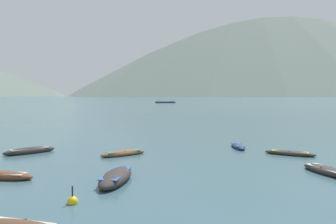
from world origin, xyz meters
The scene contains 12 objects.
ground_plane centered at (0.00, 1500.00, 0.00)m, with size 6000.00×6000.00×0.00m, color #385660.
mountain_1 centered at (-158.85, 1600.10, 133.16)m, with size 1169.06×1169.06×266.32m, color slate.
mountain_2 centered at (442.51, 1465.40, 287.88)m, with size 1702.34×1702.34×575.75m, color slate.
rowboat_0 centered at (-2.71, 10.81, 0.22)m, with size 1.90×4.00×0.71m.
rowboat_1 centered at (8.60, 11.92, 0.15)m, with size 1.73×3.33×0.49m.
rowboat_2 centered at (-9.99, 18.79, 0.18)m, with size 3.50×3.04×0.56m.
rowboat_3 centered at (-8.53, 11.62, 0.15)m, with size 3.37×1.56×0.48m.
rowboat_4 centered at (8.93, 17.22, 0.13)m, with size 3.43×2.58×0.41m.
rowboat_7 centered at (6.04, 20.44, 0.14)m, with size 0.94×3.03×0.44m.
rowboat_8 centered at (-3.00, 17.71, 0.15)m, with size 3.46×2.63×0.46m.
ferry_0 centered at (5.72, 170.30, 0.45)m, with size 11.19×5.67×2.54m.
mooring_buoy centered at (-4.05, 7.69, 0.09)m, with size 0.42×0.42×0.83m.
Camera 1 is at (-0.84, -4.70, 4.29)m, focal length 33.66 mm.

